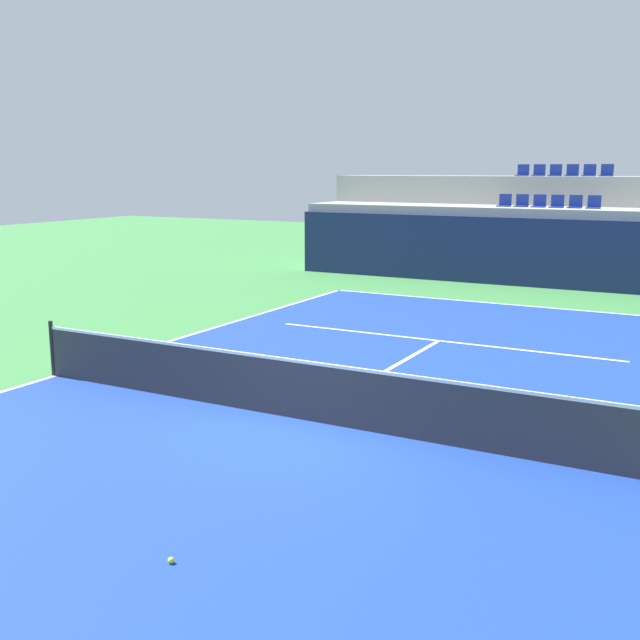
{
  "coord_description": "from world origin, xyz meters",
  "views": [
    {
      "loc": [
        5.76,
        -9.99,
        3.91
      ],
      "look_at": [
        -0.75,
        2.0,
        1.2
      ],
      "focal_mm": 42.65,
      "sensor_mm": 36.0,
      "label": 1
    }
  ],
  "objects": [
    {
      "name": "ground_plane",
      "position": [
        0.0,
        0.0,
        0.0
      ],
      "size": [
        80.0,
        80.0,
        0.0
      ],
      "primitive_type": "plane",
      "color": "#387A3D"
    },
    {
      "name": "stands_tier_upper",
      "position": [
        0.0,
        19.58,
        1.83
      ],
      "size": [
        17.7,
        2.4,
        3.66
      ],
      "primitive_type": "cube",
      "color": "#9E9E99",
      "rests_on": "ground_plane"
    },
    {
      "name": "back_wall",
      "position": [
        0.0,
        15.83,
        1.15
      ],
      "size": [
        17.7,
        0.3,
        2.31
      ],
      "primitive_type": "cube",
      "color": "navy",
      "rests_on": "ground_plane"
    },
    {
      "name": "seating_row_upper",
      "position": [
        0.0,
        19.68,
        3.79
      ],
      "size": [
        3.49,
        0.44,
        0.44
      ],
      "color": "navy",
      "rests_on": "stands_tier_upper"
    },
    {
      "name": "tennis_ball_2",
      "position": [
        1.09,
        -4.53,
        0.04
      ],
      "size": [
        0.07,
        0.07,
        0.07
      ],
      "primitive_type": "sphere",
      "color": "#CCE033",
      "rests_on": "court_surface"
    },
    {
      "name": "service_line_far",
      "position": [
        0.0,
        6.4,
        0.01
      ],
      "size": [
        8.26,
        0.1,
        0.0
      ],
      "primitive_type": "cube",
      "color": "white",
      "rests_on": "court_surface"
    },
    {
      "name": "tennis_net",
      "position": [
        0.0,
        0.0,
        0.51
      ],
      "size": [
        11.08,
        0.08,
        1.07
      ],
      "color": "black",
      "rests_on": "court_surface"
    },
    {
      "name": "centre_service_line",
      "position": [
        0.0,
        3.2,
        0.01
      ],
      "size": [
        0.1,
        6.4,
        0.0
      ],
      "primitive_type": "cube",
      "color": "white",
      "rests_on": "court_surface"
    },
    {
      "name": "baseline_far",
      "position": [
        0.0,
        11.95,
        0.01
      ],
      "size": [
        11.0,
        0.1,
        0.0
      ],
      "primitive_type": "cube",
      "color": "white",
      "rests_on": "court_surface"
    },
    {
      "name": "sideline_left",
      "position": [
        -5.45,
        0.0,
        0.01
      ],
      "size": [
        0.1,
        24.0,
        0.0
      ],
      "primitive_type": "cube",
      "color": "white",
      "rests_on": "court_surface"
    },
    {
      "name": "court_surface",
      "position": [
        0.0,
        0.0,
        0.01
      ],
      "size": [
        11.0,
        24.0,
        0.01
      ],
      "primitive_type": "cube",
      "color": "navy",
      "rests_on": "ground_plane"
    },
    {
      "name": "stands_tier_lower",
      "position": [
        0.0,
        17.18,
        1.3
      ],
      "size": [
        17.7,
        2.4,
        2.61
      ],
      "primitive_type": "cube",
      "color": "#9E9E99",
      "rests_on": "ground_plane"
    },
    {
      "name": "seating_row_lower",
      "position": [
        0.0,
        17.28,
        2.73
      ],
      "size": [
        3.49,
        0.44,
        0.44
      ],
      "color": "navy",
      "rests_on": "stands_tier_lower"
    }
  ]
}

